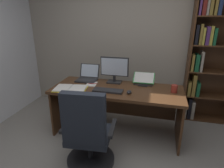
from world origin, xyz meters
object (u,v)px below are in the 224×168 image
reading_stand_with_book (144,79)px  coffee_mug (174,89)px  office_chair (88,136)px  monitor (114,70)px  keyboard (108,91)px  laptop (88,77)px  notepad (92,84)px  desk (118,98)px  open_binder (70,88)px  bookshelf (209,56)px  pen (93,84)px  computer_mouse (129,92)px

reading_stand_with_book → coffee_mug: reading_stand_with_book is taller
coffee_mug → office_chair: bearing=-138.9°
monitor → keyboard: 0.43m
monitor → laptop: 0.48m
keyboard → notepad: 0.39m
reading_stand_with_book → notepad: bearing=-163.7°
monitor → reading_stand_with_book: size_ratio=1.37×
desk → coffee_mug: (0.80, -0.03, 0.25)m
open_binder → notepad: 0.35m
bookshelf → monitor: (-1.43, -0.56, -0.18)m
desk → monitor: size_ratio=4.29×
pen → keyboard: bearing=-35.7°
laptop → coffee_mug: bearing=-8.7°
monitor → notepad: 0.41m
desk → office_chair: office_chair is taller
desk → reading_stand_with_book: (0.36, 0.22, 0.27)m
pen → reading_stand_with_book: bearing=16.7°
open_binder → pen: (0.25, 0.27, 0.00)m
laptop → notepad: 0.23m
open_binder → keyboard: bearing=-2.9°
keyboard → bookshelf: bearing=33.7°
notepad → coffee_mug: bearing=-1.1°
pen → coffee_mug: (1.20, -0.02, 0.04)m
laptop → computer_mouse: bearing=-27.9°
bookshelf → keyboard: bearing=-146.3°
notepad → pen: 0.02m
office_chair → pen: bearing=99.9°
laptop → computer_mouse: size_ratio=3.15×
keyboard → reading_stand_with_book: bearing=44.3°
open_binder → pen: size_ratio=3.58×
desk → laptop: laptop is taller
monitor → notepad: bearing=-151.5°
monitor → keyboard: size_ratio=1.05×
bookshelf → notepad: bearing=-157.2°
computer_mouse → notepad: size_ratio=0.50×
notepad → desk: bearing=1.1°
desk → bookshelf: size_ratio=0.87×
monitor → office_chair: bearing=-93.7°
laptop → open_binder: laptop is taller
monitor → computer_mouse: (0.30, -0.39, -0.18)m
bookshelf → office_chair: 2.30m
keyboard → pen: bearing=144.3°
laptop → computer_mouse: (0.76, -0.40, -0.03)m
office_chair → coffee_mug: 1.33m
office_chair → keyboard: size_ratio=2.41×
keyboard → coffee_mug: 0.92m
monitor → coffee_mug: bearing=-12.4°
keyboard → computer_mouse: (0.30, 0.00, 0.01)m
laptop → bookshelf: bearing=16.4°
bookshelf → open_binder: size_ratio=4.35×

